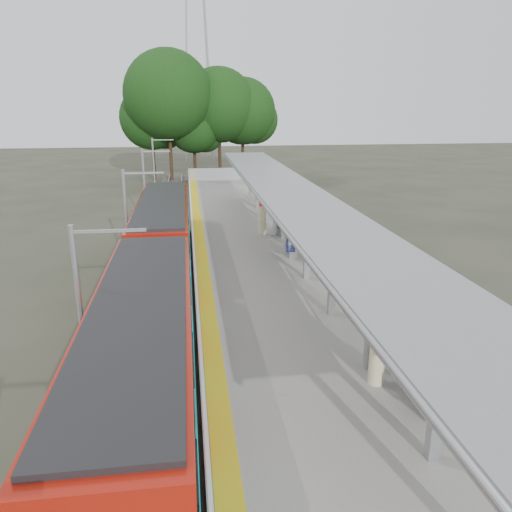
{
  "coord_description": "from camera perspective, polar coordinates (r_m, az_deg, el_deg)",
  "views": [
    {
      "loc": [
        -3.12,
        -6.66,
        8.54
      ],
      "look_at": [
        -0.34,
        13.5,
        2.3
      ],
      "focal_mm": 35.0,
      "sensor_mm": 36.0,
      "label": 1
    }
  ],
  "objects": [
    {
      "name": "end_fence",
      "position": [
        52.17,
        -4.4,
        9.35
      ],
      "size": [
        6.0,
        0.1,
        1.2
      ],
      "primitive_type": "cube",
      "color": "#9EA0A5",
      "rests_on": "platform"
    },
    {
      "name": "info_pillar_far",
      "position": [
        29.85,
        0.76,
        4.12
      ],
      "size": [
        0.45,
        0.45,
        2.0
      ],
      "rotation": [
        0.0,
        0.0,
        -0.12
      ],
      "color": "beige",
      "rests_on": "platform"
    },
    {
      "name": "info_pillar_near",
      "position": [
        14.47,
        13.74,
        -10.98
      ],
      "size": [
        0.45,
        0.45,
        1.99
      ],
      "rotation": [
        0.0,
        0.0,
        -0.21
      ],
      "color": "beige",
      "rests_on": "platform"
    },
    {
      "name": "bench_far",
      "position": [
        29.65,
        2.9,
        3.4
      ],
      "size": [
        0.71,
        1.6,
        1.06
      ],
      "rotation": [
        0.0,
        0.0,
        0.16
      ],
      "color": "#0E1549",
      "rests_on": "platform"
    },
    {
      "name": "tactile_strip",
      "position": [
        27.71,
        -6.37,
        1.17
      ],
      "size": [
        0.6,
        50.0,
        0.02
      ],
      "primitive_type": "cube",
      "color": "gold",
      "rests_on": "platform"
    },
    {
      "name": "tree_cluster",
      "position": [
        58.85,
        -7.03,
        16.59
      ],
      "size": [
        17.92,
        12.15,
        14.25
      ],
      "color": "#382316",
      "rests_on": "ground"
    },
    {
      "name": "litter_bin",
      "position": [
        27.45,
        3.77,
        2.06
      ],
      "size": [
        0.58,
        0.58,
        0.92
      ],
      "primitive_type": "cylinder",
      "rotation": [
        0.0,
        0.0,
        0.38
      ],
      "color": "#9EA0A5",
      "rests_on": "platform"
    },
    {
      "name": "trackbed",
      "position": [
        27.99,
        -10.3,
        -0.75
      ],
      "size": [
        3.0,
        70.0,
        0.24
      ],
      "primitive_type": "cube",
      "color": "#59544C",
      "rests_on": "ground"
    },
    {
      "name": "train",
      "position": [
        20.59,
        -11.28,
        -1.66
      ],
      "size": [
        2.74,
        27.6,
        3.62
      ],
      "color": "black",
      "rests_on": "ground"
    },
    {
      "name": "bench_near",
      "position": [
        13.91,
        18.24,
        -13.89
      ],
      "size": [
        0.6,
        1.66,
        1.12
      ],
      "rotation": [
        0.0,
        0.0,
        -0.06
      ],
      "color": "#0E1549",
      "rests_on": "platform"
    },
    {
      "name": "platform",
      "position": [
        28.02,
        -1.11,
        0.36
      ],
      "size": [
        6.0,
        50.0,
        1.0
      ],
      "primitive_type": "cube",
      "color": "gray",
      "rests_on": "ground"
    },
    {
      "name": "catenary_masts",
      "position": [
        26.45,
        -14.41,
        4.22
      ],
      "size": [
        2.08,
        48.16,
        5.4
      ],
      "color": "#9EA0A5",
      "rests_on": "ground"
    },
    {
      "name": "pylon",
      "position": [
        80.37,
        -6.88,
        24.41
      ],
      "size": [
        8.0,
        4.0,
        38.0
      ],
      "primitive_type": null,
      "color": "#9EA0A5",
      "rests_on": "ground"
    },
    {
      "name": "bench_mid",
      "position": [
        25.72,
        3.85,
        1.17
      ],
      "size": [
        0.77,
        1.51,
        0.99
      ],
      "rotation": [
        0.0,
        0.0,
        -0.24
      ],
      "color": "#0E1549",
      "rests_on": "platform"
    },
    {
      "name": "canopy",
      "position": [
        23.73,
        3.81,
        6.47
      ],
      "size": [
        3.27,
        38.0,
        3.66
      ],
      "color": "#9EA0A5",
      "rests_on": "platform"
    }
  ]
}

